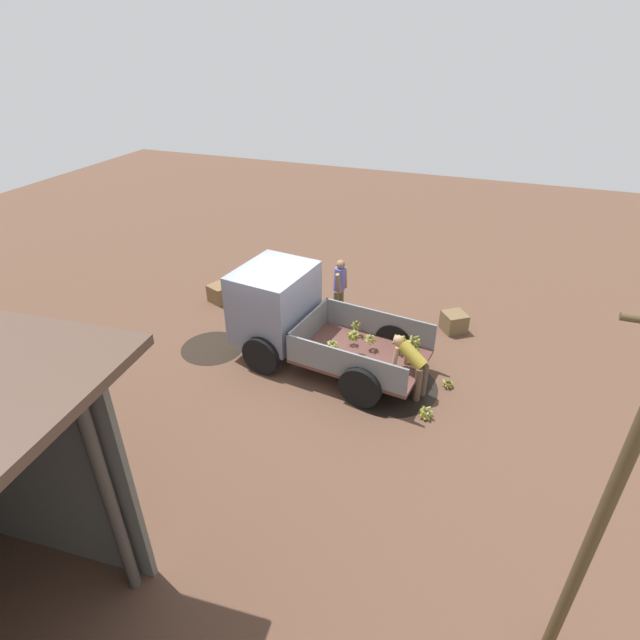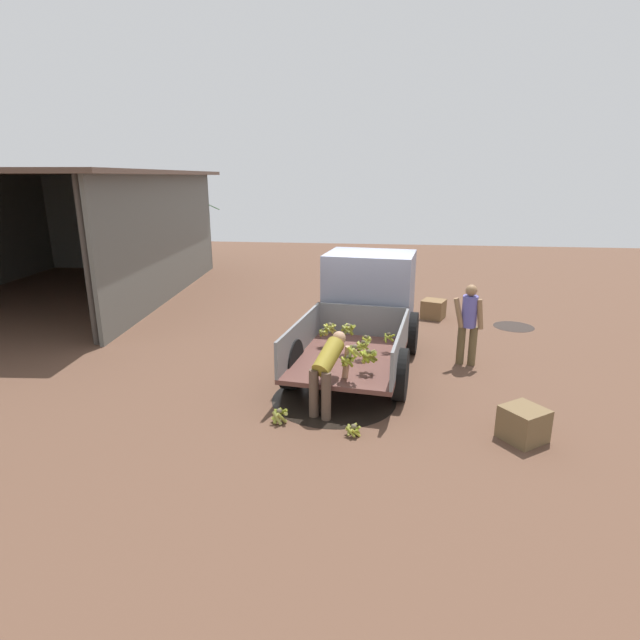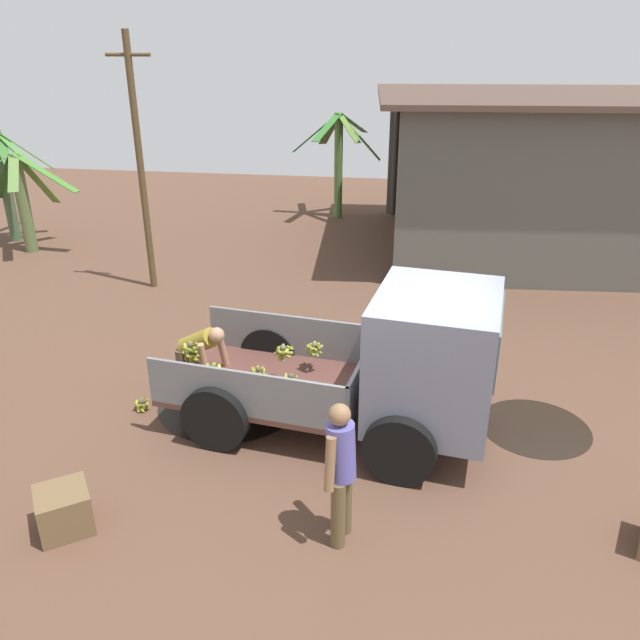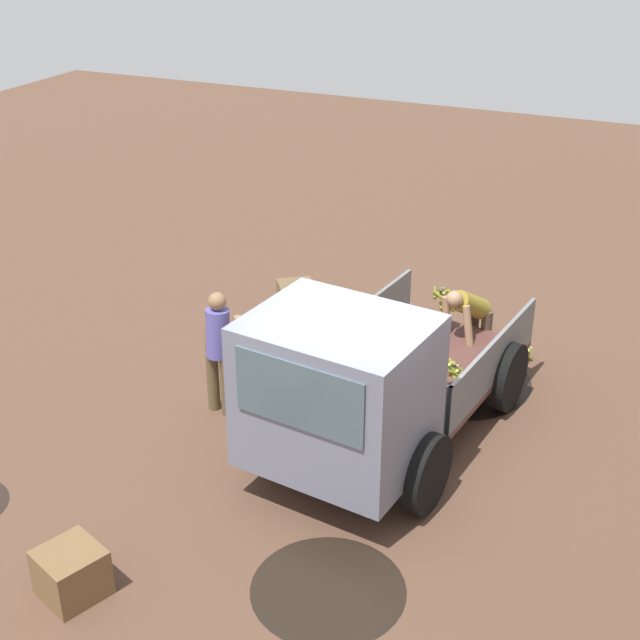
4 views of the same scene
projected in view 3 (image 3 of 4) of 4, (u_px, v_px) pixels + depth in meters
The scene contains 14 objects.
ground at pixel (398, 432), 8.55m from camera, with size 36.00×36.00×0.00m, color brown.
mud_patch_0 at pixel (231, 403), 9.24m from camera, with size 2.12×2.12×0.01m, color black.
mud_patch_1 at pixel (535, 427), 8.64m from camera, with size 1.51×1.51×0.01m, color black.
cargo_truck at pixel (402, 363), 8.03m from camera, with size 4.51×2.57×2.09m.
warehouse_shed at pixel (619, 138), 15.32m from camera, with size 11.30×8.43×3.83m.
utility_pole at pixel (140, 163), 12.69m from camera, with size 0.90×0.14×5.16m.
banana_palm_0 at pixel (4, 180), 16.36m from camera, with size 2.24×3.02×2.92m.
banana_palm_3 at pixel (338, 160), 18.66m from camera, with size 2.69×2.71×3.10m.
banana_palm_4 at pixel (23, 200), 15.60m from camera, with size 2.91×2.31×2.48m.
person_foreground_visitor at pixel (340, 467), 6.35m from camera, with size 0.37×0.62×1.65m.
person_worker_loading at pixel (198, 353), 9.06m from camera, with size 0.83×0.67×1.25m.
banana_bunch_on_ground_0 at pixel (188, 367), 10.01m from camera, with size 0.28×0.29×0.24m.
banana_bunch_on_ground_1 at pixel (142, 404), 9.02m from camera, with size 0.26×0.24×0.19m.
wooden_crate_0 at pixel (64, 510), 6.74m from camera, with size 0.54×0.54×0.49m, color brown.
Camera 3 is at (0.11, -7.29, 4.83)m, focal length 35.00 mm.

